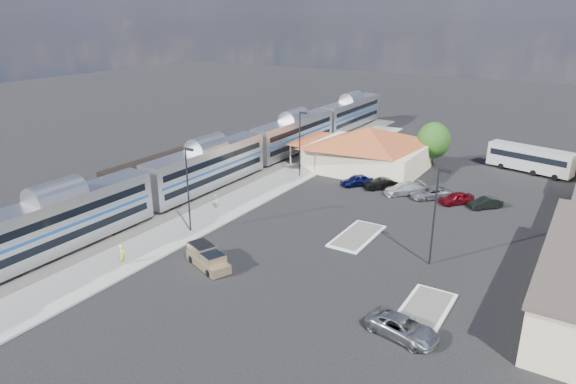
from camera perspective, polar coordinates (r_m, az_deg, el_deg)
The scene contains 23 objects.
ground at distance 52.32m, azimuth 2.76°, elevation -4.80°, with size 280.00×280.00×0.00m, color black.
railbed at distance 69.80m, azimuth -9.18°, elevation 1.35°, with size 16.00×100.00×0.12m, color #4C4944.
platform at distance 62.97m, azimuth -4.13°, elevation -0.43°, with size 5.50×92.00×0.18m, color gray.
passenger_train at distance 65.09m, azimuth -8.88°, elevation 2.63°, with size 3.00×104.00×5.55m.
freight_cars at distance 66.71m, azimuth -14.94°, elevation 1.76°, with size 2.80×46.00×4.00m.
station_depot at distance 73.66m, azimuth 8.82°, elevation 4.83°, with size 18.35×12.24×6.20m.
traffic_island_south at distance 52.32m, azimuth 7.68°, elevation -4.84°, with size 3.30×7.50×0.21m.
traffic_island_north at distance 41.02m, azimuth 14.79°, elevation -12.69°, with size 3.30×7.50×0.21m.
lamp_plat_s at distance 51.86m, azimuth -11.02°, elevation 0.96°, with size 1.08×0.25×9.00m.
lamp_plat_n at distance 68.92m, azimuth 1.39°, elevation 5.93°, with size 1.08×0.25×9.00m.
lamp_lot at distance 46.14m, azimuth 16.12°, elevation -1.83°, with size 1.08×0.25×9.00m.
tree_depot at distance 76.56m, azimuth 15.88°, elevation 5.56°, with size 4.71×4.71×6.63m.
pickup_truck at distance 46.27m, azimuth -8.89°, elevation -7.30°, with size 5.40×3.59×1.75m.
suv at distance 37.72m, azimuth 12.62°, elevation -14.49°, with size 2.39×5.19×1.44m, color gray.
coach_bus at distance 79.25m, azimuth 25.31°, elevation 3.43°, with size 11.59×5.16×3.64m.
person_a at distance 48.11m, azimuth -17.93°, elevation -6.62°, with size 0.68×0.44×1.85m, color #E0DF46.
person_b at distance 59.10m, azimuth -8.05°, elevation -1.00°, with size 0.80×0.62×1.64m, color white.
parked_car_a at distance 67.16m, azimuth 7.62°, elevation 1.31°, with size 1.73×4.29×1.46m, color #0C0F3F.
parked_car_b at distance 66.28m, azimuth 10.25°, elevation 0.89°, with size 1.49×4.28×1.41m, color black.
parked_car_c at distance 64.98m, azimuth 12.76°, elevation 0.37°, with size 2.09×5.14×1.49m, color beige.
parked_car_d at distance 64.39m, azimuth 15.52°, elevation -0.09°, with size 2.32×5.04×1.40m, color gray.
parked_car_e at distance 63.39m, azimuth 18.20°, elevation -0.67°, with size 1.68×4.17×1.42m, color maroon.
parked_car_f at distance 63.11m, azimuth 21.06°, elevation -1.15°, with size 1.38×3.95×1.30m, color black.
Camera 1 is at (22.91, -41.83, 21.53)m, focal length 32.00 mm.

